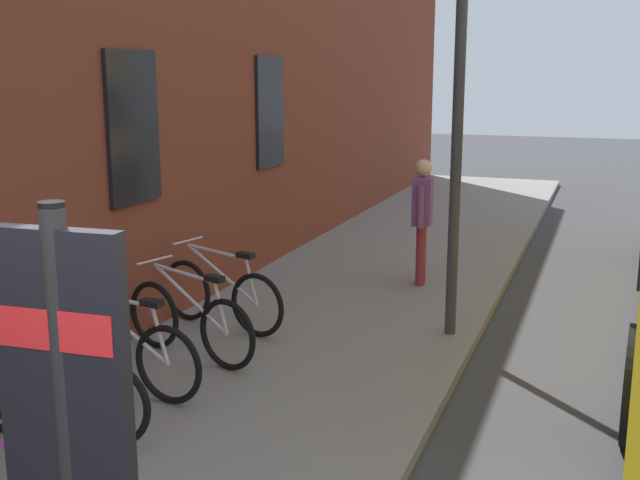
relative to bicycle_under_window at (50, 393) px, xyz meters
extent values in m
plane|color=#38383A|center=(2.90, -3.75, -0.51)|extent=(60.00, 60.00, 0.00)
cube|color=gray|center=(4.90, -1.00, -0.45)|extent=(24.00, 3.50, 0.12)
cube|color=brown|center=(5.90, 1.05, 3.42)|extent=(22.00, 0.60, 7.85)
cube|color=black|center=(2.40, 0.73, 1.89)|extent=(0.90, 0.06, 1.60)
cube|color=black|center=(5.90, 0.73, 1.89)|extent=(0.90, 0.06, 1.60)
torus|color=black|center=(-0.87, -0.50, -0.03)|extent=(0.14, 0.72, 0.72)
cylinder|color=#8C338C|center=(-0.88, -0.43, 0.22)|extent=(0.06, 0.19, 0.51)
torus|color=black|center=(0.05, -0.51, -0.03)|extent=(0.12, 0.72, 0.72)
cylinder|color=silver|center=(0.00, -0.02, 0.25)|extent=(0.13, 1.02, 0.58)
cylinder|color=silver|center=(-0.01, 0.06, 0.50)|extent=(0.11, 0.85, 0.09)
cylinder|color=silver|center=(0.04, -0.44, 0.22)|extent=(0.05, 0.19, 0.51)
cube|color=black|center=(0.03, -0.36, 0.51)|extent=(0.12, 0.21, 0.06)
torus|color=black|center=(1.06, 0.53, -0.03)|extent=(0.15, 0.72, 0.72)
torus|color=black|center=(0.92, -0.51, -0.03)|extent=(0.15, 0.72, 0.72)
cylinder|color=silver|center=(0.99, -0.01, 0.25)|extent=(0.17, 1.01, 0.58)
cylinder|color=silver|center=(1.00, 0.06, 0.50)|extent=(0.15, 0.85, 0.09)
cylinder|color=silver|center=(0.93, -0.43, 0.22)|extent=(0.06, 0.19, 0.51)
cube|color=black|center=(0.94, -0.36, 0.51)|extent=(0.13, 0.21, 0.06)
cylinder|color=silver|center=(1.05, 0.48, 0.57)|extent=(0.48, 0.09, 0.02)
torus|color=black|center=(2.10, 0.38, -0.03)|extent=(0.26, 0.71, 0.72)
torus|color=black|center=(1.81, -0.63, -0.03)|extent=(0.26, 0.71, 0.72)
cylinder|color=silver|center=(1.95, -0.15, 0.25)|extent=(0.32, 0.99, 0.58)
cylinder|color=silver|center=(1.97, -0.07, 0.50)|extent=(0.27, 0.83, 0.09)
cylinder|color=silver|center=(1.83, -0.55, 0.22)|extent=(0.09, 0.19, 0.51)
cube|color=black|center=(1.85, -0.48, 0.51)|extent=(0.15, 0.22, 0.06)
cylinder|color=silver|center=(2.09, 0.33, 0.57)|extent=(0.47, 0.16, 0.02)
torus|color=black|center=(3.04, 0.54, -0.03)|extent=(0.23, 0.71, 0.72)
torus|color=black|center=(2.80, -0.49, -0.03)|extent=(0.23, 0.71, 0.72)
cylinder|color=silver|center=(2.92, 0.00, 0.25)|extent=(0.27, 1.00, 0.58)
cylinder|color=silver|center=(2.93, 0.07, 0.50)|extent=(0.23, 0.84, 0.09)
cylinder|color=silver|center=(2.82, -0.41, 0.22)|extent=(0.08, 0.19, 0.51)
cube|color=black|center=(2.84, -0.34, 0.51)|extent=(0.14, 0.22, 0.06)
cylinder|color=silver|center=(3.03, 0.49, 0.57)|extent=(0.47, 0.13, 0.02)
cube|color=black|center=(-2.31, -2.09, 1.36)|extent=(0.12, 0.55, 1.10)
cube|color=red|center=(-2.31, -2.09, 1.53)|extent=(0.12, 0.50, 0.16)
cylinder|color=maroon|center=(5.66, -1.65, 0.03)|extent=(0.12, 0.12, 0.84)
cylinder|color=maroon|center=(5.48, -1.67, 0.03)|extent=(0.12, 0.12, 0.84)
cube|color=#723F72|center=(5.57, -1.66, 0.77)|extent=(0.52, 0.31, 0.63)
sphere|color=#D8AD8C|center=(5.57, -1.66, 1.21)|extent=(0.23, 0.23, 0.23)
cylinder|color=#723F72|center=(5.84, -1.62, 0.73)|extent=(0.10, 0.10, 0.56)
cylinder|color=#723F72|center=(5.30, -1.70, 0.73)|extent=(0.10, 0.10, 0.56)
cylinder|color=#333338|center=(3.66, -2.45, 2.35)|extent=(0.12, 0.12, 5.48)
camera|label=1|loc=(-4.60, -4.00, 2.48)|focal=43.70mm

